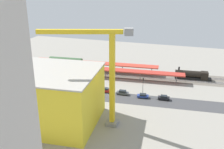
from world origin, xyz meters
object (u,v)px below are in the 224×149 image
street_tree_0 (45,84)px  street_tree_3 (29,79)px  parked_car_0 (164,98)px  platform_canopy_far (95,63)px  freight_coach_far (66,63)px  construction_building (42,96)px  tower_crane (104,70)px  platform_canopy_near (106,69)px  street_tree_2 (38,82)px  traffic_light (143,84)px  locomotive (193,75)px  parked_car_1 (143,96)px  parked_car_4 (86,88)px  street_tree_1 (57,84)px  parked_car_2 (122,93)px  parked_car_3 (105,90)px  box_truck_0 (43,90)px  parked_car_5 (70,86)px

street_tree_0 → street_tree_3: bearing=-2.2°
parked_car_0 → street_tree_3: bearing=10.4°
platform_canopy_far → freight_coach_far: 14.08m
construction_building → tower_crane: (-19.48, -3.15, 9.68)m
freight_coach_far → platform_canopy_near: bearing=169.2°
platform_canopy_near → street_tree_0: (16.07, 25.05, 0.64)m
street_tree_2 → parked_car_0: bearing=-169.9°
parked_car_0 → traffic_light: (8.13, -0.83, 4.07)m
locomotive → parked_car_1: (17.65, 25.47, -1.18)m
platform_canopy_far → construction_building: bearing=91.3°
platform_canopy_near → parked_car_4: size_ratio=16.70×
tower_crane → street_tree_1: (23.48, -13.26, -12.60)m
platform_canopy_far → locomotive: 45.88m
freight_coach_far → parked_car_2: size_ratio=3.67×
locomotive → tower_crane: tower_crane is taller
platform_canopy_far → parked_car_1: platform_canopy_far is taller
parked_car_3 → traffic_light: size_ratio=0.60×
parked_car_0 → parked_car_1: size_ratio=0.97×
parked_car_4 → street_tree_0: bearing=36.3°
platform_canopy_near → box_truck_0: (17.35, 24.65, -2.13)m
freight_coach_far → parked_car_0: (-49.66, 19.68, -2.55)m
parked_car_4 → street_tree_3: size_ratio=0.47×
platform_canopy_far → traffic_light: bearing=142.1°
parked_car_1 → box_truck_0: 38.49m
construction_building → tower_crane: 21.98m
platform_canopy_far → locomotive: size_ratio=3.87×
tower_crane → parked_car_0: bearing=-123.8°
locomotive → freight_coach_far: 59.81m
parked_car_4 → street_tree_3: 22.09m
parked_car_0 → street_tree_1: bearing=13.9°
box_truck_0 → traffic_light: (-37.13, -9.95, 3.08)m
platform_canopy_near → tower_crane: tower_crane is taller
construction_building → box_truck_0: construction_building is taller
parked_car_0 → street_tree_2: bearing=10.1°
parked_car_0 → parked_car_4: 31.16m
parked_car_4 → parked_car_5: bearing=4.7°
parked_car_3 → street_tree_2: (24.82, 8.46, 3.86)m
locomotive → street_tree_3: bearing=29.4°
street_tree_2 → street_tree_3: (2.98, 0.79, 1.03)m
tower_crane → street_tree_2: 37.82m
box_truck_0 → street_tree_3: street_tree_3 is taller
parked_car_2 → tower_crane: bearing=91.3°
platform_canopy_near → parked_car_0: size_ratio=16.12×
parked_car_0 → street_tree_2: (47.67, 8.47, 3.91)m
box_truck_0 → street_tree_3: (5.39, 0.14, 3.95)m
street_tree_3 → street_tree_2: bearing=-165.1°
parked_car_1 → parked_car_4: (23.42, -0.51, 0.04)m
parked_car_5 → street_tree_1: (0.99, 8.97, 4.51)m
parked_car_0 → street_tree_3: size_ratio=0.49×
street_tree_2 → construction_building: bearing=126.3°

